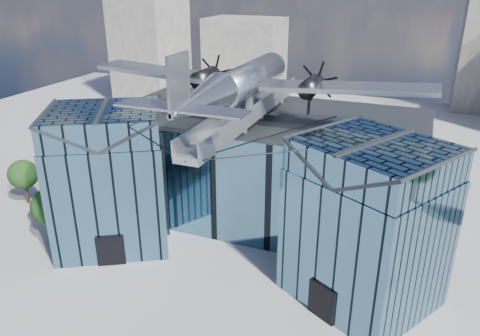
% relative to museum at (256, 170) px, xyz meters
% --- Properties ---
extents(ground_plane, '(120.00, 120.00, 0.00)m').
position_rel_museum_xyz_m(ground_plane, '(-0.00, -5.82, -5.54)').
color(ground_plane, '#949498').
extents(museum, '(32.88, 24.50, 17.60)m').
position_rel_museum_xyz_m(museum, '(0.00, 0.00, 0.00)').
color(museum, teal).
rests_on(museum, ground).
extents(bg_towers, '(77.00, 24.50, 26.00)m').
position_rel_museum_xyz_m(bg_towers, '(1.45, 44.67, 4.47)').
color(bg_towers, gray).
rests_on(bg_towers, ground).
extents(tree_plaza_w, '(3.39, 3.39, 5.09)m').
position_rel_museum_xyz_m(tree_plaza_w, '(-15.12, -9.17, -2.10)').
color(tree_plaza_w, '#382516').
rests_on(tree_plaza_w, ground).
extents(tree_side_w, '(3.85, 3.85, 4.61)m').
position_rel_museum_xyz_m(tree_side_w, '(-23.10, -4.29, -2.42)').
color(tree_side_w, '#382516').
rests_on(tree_side_w, ground).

